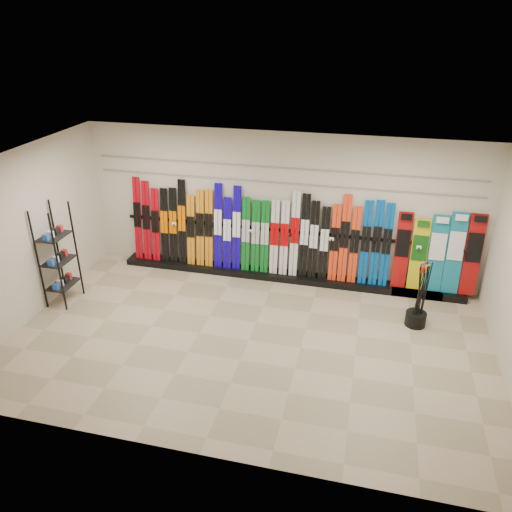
# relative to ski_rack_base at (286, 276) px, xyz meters

# --- Properties ---
(floor) EXTENTS (8.00, 8.00, 0.00)m
(floor) POSITION_rel_ski_rack_base_xyz_m (-0.22, -2.28, -0.06)
(floor) COLOR gray
(floor) RESTS_ON ground
(back_wall) EXTENTS (8.00, 0.00, 8.00)m
(back_wall) POSITION_rel_ski_rack_base_xyz_m (-0.22, 0.22, 1.44)
(back_wall) COLOR beige
(back_wall) RESTS_ON floor
(left_wall) EXTENTS (0.00, 5.00, 5.00)m
(left_wall) POSITION_rel_ski_rack_base_xyz_m (-4.22, -2.28, 1.44)
(left_wall) COLOR beige
(left_wall) RESTS_ON floor
(ceiling) EXTENTS (8.00, 8.00, 0.00)m
(ceiling) POSITION_rel_ski_rack_base_xyz_m (-0.22, -2.28, 2.94)
(ceiling) COLOR silver
(ceiling) RESTS_ON back_wall
(ski_rack_base) EXTENTS (8.00, 0.40, 0.12)m
(ski_rack_base) POSITION_rel_ski_rack_base_xyz_m (0.00, 0.00, 0.00)
(ski_rack_base) COLOR black
(ski_rack_base) RESTS_ON floor
(skis) EXTENTS (5.38, 0.24, 1.81)m
(skis) POSITION_rel_ski_rack_base_xyz_m (-0.68, 0.05, 0.88)
(skis) COLOR #AE0411
(skis) RESTS_ON ski_rack_base
(snowboards) EXTENTS (1.57, 0.24, 1.58)m
(snowboards) POSITION_rel_ski_rack_base_xyz_m (2.89, 0.08, 0.82)
(snowboards) COLOR #990C0C
(snowboards) RESTS_ON ski_rack_base
(accessory_rack) EXTENTS (0.40, 0.60, 1.93)m
(accessory_rack) POSITION_rel_ski_rack_base_xyz_m (-3.97, -1.85, 0.90)
(accessory_rack) COLOR black
(accessory_rack) RESTS_ON floor
(pole_bin) EXTENTS (0.36, 0.36, 0.25)m
(pole_bin) POSITION_rel_ski_rack_base_xyz_m (2.53, -1.13, 0.07)
(pole_bin) COLOR black
(pole_bin) RESTS_ON floor
(ski_poles) EXTENTS (0.24, 0.29, 1.18)m
(ski_poles) POSITION_rel_ski_rack_base_xyz_m (2.56, -1.11, 0.55)
(ski_poles) COLOR black
(ski_poles) RESTS_ON pole_bin
(slatwall_rail_0) EXTENTS (7.60, 0.02, 0.03)m
(slatwall_rail_0) POSITION_rel_ski_rack_base_xyz_m (-0.22, 0.20, 1.94)
(slatwall_rail_0) COLOR gray
(slatwall_rail_0) RESTS_ON back_wall
(slatwall_rail_1) EXTENTS (7.60, 0.02, 0.03)m
(slatwall_rail_1) POSITION_rel_ski_rack_base_xyz_m (-0.22, 0.20, 2.24)
(slatwall_rail_1) COLOR gray
(slatwall_rail_1) RESTS_ON back_wall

